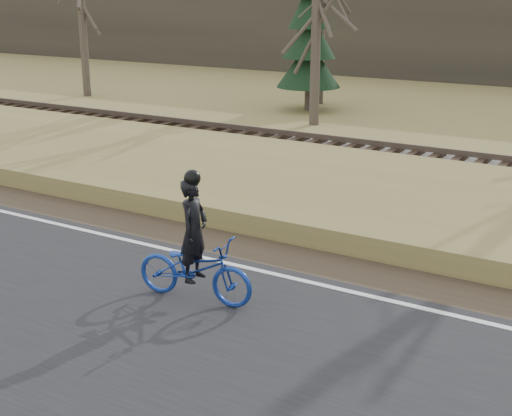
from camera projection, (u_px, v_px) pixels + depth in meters
The scene contains 12 objects.
ground at pixel (166, 257), 13.36m from camera, with size 120.00×120.00×0.00m, color olive.
road at pixel (67, 304), 11.31m from camera, with size 120.00×6.00×0.06m, color black.
edge_line at pixel (172, 250), 13.50m from camera, with size 120.00×0.12×0.01m, color silver.
shoulder at pixel (203, 238), 14.33m from camera, with size 120.00×1.60×0.04m, color #473A2B.
embankment at pixel (277, 193), 16.72m from camera, with size 120.00×5.00×0.44m, color olive.
ballast at pixel (344, 161), 19.82m from camera, with size 120.00×3.00×0.45m, color slate.
railroad at pixel (345, 150), 19.73m from camera, with size 120.00×2.40×0.29m.
cyclist at pixel (195, 260), 11.20m from camera, with size 2.07×0.93×2.14m.
bare_tree_far_left at pixel (82, 16), 32.19m from camera, with size 0.36×0.36×7.23m, color brown.
bare_tree_left at pixel (322, 1), 29.83m from camera, with size 0.36×0.36×8.63m, color brown.
bare_tree_near_left at pixel (316, 26), 25.24m from camera, with size 0.36×0.36×7.08m, color brown.
conifer at pixel (309, 36), 28.52m from camera, with size 2.60×2.60×6.31m.
Camera 1 is at (7.95, -9.79, 4.83)m, focal length 50.00 mm.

